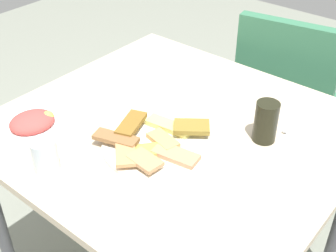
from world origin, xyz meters
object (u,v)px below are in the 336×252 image
(pide_platter, at_px, (156,143))
(soda_can, at_px, (266,122))
(drinking_glass, at_px, (45,155))
(dining_table, at_px, (175,149))
(salad_plate_greens, at_px, (33,123))
(spoon, at_px, (321,135))
(dining_chair, at_px, (286,100))
(fork, at_px, (316,141))
(paper_napkin, at_px, (318,139))

(pide_platter, height_order, soda_can, soda_can)
(soda_can, xyz_separation_m, drinking_glass, (-0.37, -0.48, -0.02))
(dining_table, height_order, salad_plate_greens, salad_plate_greens)
(drinking_glass, bearing_deg, pide_platter, 58.00)
(salad_plate_greens, distance_m, soda_can, 0.68)
(dining_table, relative_size, spoon, 6.06)
(dining_chair, bearing_deg, fork, -58.51)
(soda_can, xyz_separation_m, paper_napkin, (0.12, 0.10, -0.06))
(fork, distance_m, spoon, 0.04)
(fork, height_order, spoon, same)
(fork, bearing_deg, salad_plate_greens, -152.05)
(dining_table, bearing_deg, soda_can, 25.72)
(salad_plate_greens, bearing_deg, spoon, 36.68)
(salad_plate_greens, relative_size, fork, 0.99)
(salad_plate_greens, height_order, soda_can, soda_can)
(dining_table, relative_size, soda_can, 8.22)
(pide_platter, xyz_separation_m, paper_napkin, (0.34, 0.32, -0.01))
(dining_table, xyz_separation_m, spoon, (0.36, 0.23, 0.09))
(dining_table, bearing_deg, salad_plate_greens, -139.43)
(salad_plate_greens, bearing_deg, dining_chair, 71.49)
(paper_napkin, bearing_deg, salad_plate_greens, -144.32)
(dining_chair, bearing_deg, soda_can, -71.33)
(soda_can, bearing_deg, drinking_glass, -128.07)
(salad_plate_greens, height_order, spoon, salad_plate_greens)
(dining_chair, height_order, salad_plate_greens, dining_chair)
(soda_can, relative_size, spoon, 0.74)
(dining_chair, xyz_separation_m, spoon, (0.34, -0.51, 0.26))
(dining_table, height_order, fork, fork)
(dining_chair, distance_m, pide_platter, 0.89)
(dining_chair, bearing_deg, drinking_glass, -98.25)
(pide_platter, bearing_deg, fork, 42.03)
(pide_platter, relative_size, spoon, 1.89)
(drinking_glass, xyz_separation_m, spoon, (0.50, 0.59, -0.04))
(salad_plate_greens, height_order, drinking_glass, drinking_glass)
(dining_table, height_order, dining_chair, dining_chair)
(pide_platter, xyz_separation_m, soda_can, (0.21, 0.22, 0.05))
(drinking_glass, relative_size, paper_napkin, 0.58)
(fork, bearing_deg, dining_table, -158.16)
(fork, bearing_deg, drinking_glass, -138.37)
(salad_plate_greens, relative_size, drinking_glass, 2.13)
(dining_chair, bearing_deg, spoon, -56.75)
(paper_napkin, xyz_separation_m, spoon, (0.00, 0.02, 0.00))
(salad_plate_greens, relative_size, paper_napkin, 1.24)
(dining_chair, bearing_deg, paper_napkin, -57.66)
(dining_table, height_order, pide_platter, pide_platter)
(salad_plate_greens, distance_m, paper_napkin, 0.83)
(dining_chair, relative_size, paper_napkin, 5.70)
(paper_napkin, xyz_separation_m, fork, (0.00, -0.02, 0.00))
(soda_can, height_order, drinking_glass, soda_can)
(drinking_glass, bearing_deg, soda_can, 51.93)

